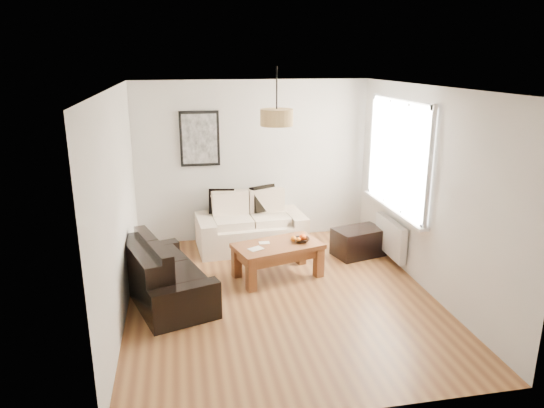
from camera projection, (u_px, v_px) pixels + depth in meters
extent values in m
plane|color=brown|center=(281.00, 296.00, 6.37)|extent=(4.50, 4.50, 0.00)
cube|color=white|center=(391.00, 237.00, 7.35)|extent=(0.10, 0.90, 0.52)
cylinder|color=tan|center=(277.00, 117.00, 6.03)|extent=(0.40, 0.40, 0.20)
cube|color=black|center=(358.00, 242.00, 7.64)|extent=(0.84, 0.65, 0.42)
cube|color=black|center=(222.00, 201.00, 7.94)|extent=(0.42, 0.20, 0.40)
cube|color=black|center=(264.00, 198.00, 8.06)|extent=(0.44, 0.30, 0.42)
imported|color=black|center=(302.00, 240.00, 6.88)|extent=(0.25, 0.25, 0.05)
sphere|color=orange|center=(298.00, 240.00, 6.86)|extent=(0.07, 0.07, 0.06)
sphere|color=#E44E13|center=(303.00, 237.00, 6.95)|extent=(0.11, 0.11, 0.09)
sphere|color=orange|center=(293.00, 239.00, 6.89)|extent=(0.08, 0.08, 0.08)
cube|color=white|center=(256.00, 249.00, 6.63)|extent=(0.23, 0.21, 0.01)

